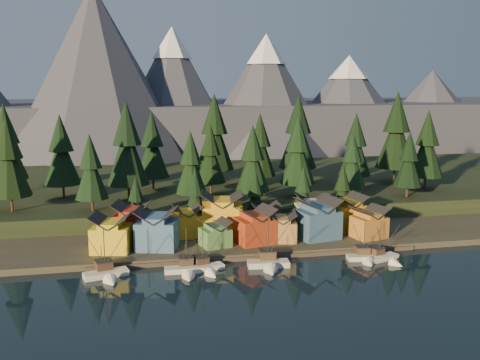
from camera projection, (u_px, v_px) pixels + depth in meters
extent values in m
plane|color=black|center=(275.00, 282.00, 112.49)|extent=(500.00, 500.00, 0.00)
cube|color=#353227|center=(238.00, 229.00, 150.93)|extent=(400.00, 50.00, 1.50)
cube|color=black|center=(212.00, 188.00, 198.73)|extent=(420.00, 100.00, 6.00)
cube|color=#4C4036|center=(257.00, 256.00, 128.31)|extent=(80.00, 4.00, 1.00)
cube|color=#4C4F61|center=(177.00, 125.00, 341.23)|extent=(560.00, 160.00, 30.00)
cone|color=#4C4F61|center=(96.00, 76.00, 269.18)|extent=(100.00, 100.00, 90.00)
cone|color=#4C4F61|center=(173.00, 93.00, 296.02)|extent=(80.00, 80.00, 72.00)
cone|color=white|center=(172.00, 43.00, 291.17)|extent=(22.40, 22.40, 17.28)
cone|color=#4C4F61|center=(266.00, 97.00, 294.67)|extent=(84.00, 84.00, 68.00)
cone|color=white|center=(266.00, 49.00, 290.08)|extent=(23.52, 23.52, 16.32)
cone|color=#4C4F61|center=(348.00, 104.00, 321.83)|extent=(92.00, 92.00, 58.00)
cone|color=white|center=(349.00, 67.00, 317.91)|extent=(25.76, 25.76, 13.92)
cone|color=#4C4F61|center=(430.00, 109.00, 342.08)|extent=(88.00, 88.00, 50.00)
cube|color=silver|center=(106.00, 275.00, 115.72)|extent=(9.98, 5.65, 1.71)
cone|color=silver|center=(112.00, 283.00, 111.18)|extent=(3.96, 3.98, 3.20)
cube|color=black|center=(106.00, 278.00, 115.84)|extent=(10.21, 5.77, 0.37)
cube|color=#463125|center=(104.00, 265.00, 116.94)|extent=(4.16, 4.01, 1.92)
cube|color=#282525|center=(104.00, 261.00, 116.75)|extent=(4.42, 4.27, 0.21)
cylinder|color=black|center=(104.00, 249.00, 115.23)|extent=(0.19, 0.19, 9.60)
cylinder|color=black|center=(101.00, 256.00, 118.39)|extent=(0.15, 0.15, 4.69)
cube|color=beige|center=(187.00, 270.00, 118.73)|extent=(9.97, 3.17, 1.57)
cone|color=beige|center=(189.00, 279.00, 113.47)|extent=(3.02, 3.45, 2.95)
cube|color=black|center=(187.00, 273.00, 118.84)|extent=(10.21, 3.22, 0.34)
cube|color=#463225|center=(186.00, 261.00, 120.22)|extent=(3.21, 3.02, 1.77)
cube|color=#282525|center=(186.00, 257.00, 120.04)|extent=(3.41, 3.22, 0.20)
cylinder|color=black|center=(186.00, 247.00, 118.40)|extent=(0.18, 0.18, 8.85)
cylinder|color=black|center=(185.00, 252.00, 121.96)|extent=(0.14, 0.14, 4.33)
cube|color=white|center=(204.00, 269.00, 119.68)|extent=(9.42, 5.09, 1.49)
cone|color=white|center=(213.00, 276.00, 115.35)|extent=(3.51, 3.71, 2.79)
cube|color=black|center=(204.00, 271.00, 119.78)|extent=(9.64, 5.19, 0.32)
cube|color=#4C3429|center=(201.00, 261.00, 120.87)|extent=(3.61, 3.48, 1.67)
cube|color=#282525|center=(201.00, 257.00, 120.71)|extent=(3.84, 3.71, 0.19)
cylinder|color=black|center=(203.00, 247.00, 119.30)|extent=(0.17, 0.17, 8.36)
cylinder|color=black|center=(198.00, 253.00, 122.28)|extent=(0.13, 0.13, 4.09)
cube|color=beige|center=(268.00, 265.00, 122.15)|extent=(9.73, 4.39, 1.84)
cone|color=beige|center=(272.00, 273.00, 117.08)|extent=(3.76, 3.55, 3.45)
cube|color=black|center=(268.00, 268.00, 122.27)|extent=(9.97, 4.47, 0.40)
cube|color=#4D3B29|center=(267.00, 255.00, 123.52)|extent=(4.01, 3.81, 2.07)
cube|color=#282525|center=(267.00, 250.00, 123.32)|extent=(4.26, 4.06, 0.23)
cylinder|color=black|center=(268.00, 239.00, 121.64)|extent=(0.21, 0.21, 10.35)
cylinder|color=black|center=(266.00, 246.00, 125.15)|extent=(0.16, 0.16, 5.06)
cube|color=beige|center=(364.00, 258.00, 126.83)|extent=(8.38, 3.89, 1.55)
cone|color=beige|center=(370.00, 265.00, 122.48)|extent=(3.22, 3.10, 2.90)
cube|color=black|center=(364.00, 261.00, 126.93)|extent=(8.58, 3.96, 0.34)
cube|color=#503B2A|center=(363.00, 250.00, 128.01)|extent=(3.43, 3.27, 1.74)
cube|color=#282525|center=(363.00, 246.00, 127.84)|extent=(3.65, 3.48, 0.19)
cylinder|color=black|center=(364.00, 237.00, 126.41)|extent=(0.17, 0.17, 8.71)
cylinder|color=black|center=(361.00, 243.00, 129.41)|extent=(0.14, 0.14, 4.26)
cube|color=silver|center=(381.00, 259.00, 126.60)|extent=(9.43, 5.66, 1.46)
cone|color=silver|center=(397.00, 265.00, 122.44)|extent=(3.63, 3.83, 2.74)
cube|color=black|center=(381.00, 261.00, 126.70)|extent=(9.65, 5.77, 0.32)
cube|color=#4C3528|center=(376.00, 251.00, 127.74)|extent=(3.68, 3.57, 1.64)
cube|color=#282525|center=(377.00, 247.00, 127.58)|extent=(3.92, 3.81, 0.18)
cylinder|color=black|center=(381.00, 239.00, 126.22)|extent=(0.16, 0.16, 8.22)
cylinder|color=black|center=(371.00, 244.00, 129.09)|extent=(0.13, 0.13, 4.02)
cube|color=gold|center=(112.00, 238.00, 128.20)|extent=(10.42, 9.55, 6.17)
cube|color=gold|center=(111.00, 224.00, 127.54)|extent=(6.43, 8.56, 1.26)
cube|color=#385C85|center=(157.00, 234.00, 130.34)|extent=(11.46, 10.70, 6.94)
cube|color=#385C85|center=(157.00, 218.00, 129.61)|extent=(7.24, 9.44, 1.35)
cube|color=#4F7F45|center=(215.00, 237.00, 132.24)|extent=(8.04, 7.72, 4.46)
cube|color=#4F7F45|center=(215.00, 227.00, 131.76)|extent=(5.09, 6.84, 0.94)
cube|color=#9D3318|center=(255.00, 231.00, 134.89)|extent=(10.46, 9.68, 6.30)
cube|color=#9D3318|center=(255.00, 216.00, 134.22)|extent=(6.51, 8.62, 1.26)
cube|color=#A7773B|center=(282.00, 231.00, 136.97)|extent=(8.55, 8.55, 5.18)
cube|color=#A7773B|center=(282.00, 219.00, 136.42)|extent=(5.33, 7.76, 1.02)
cube|color=#325577|center=(317.00, 224.00, 139.04)|extent=(11.56, 10.35, 7.37)
cube|color=#325577|center=(318.00, 208.00, 138.27)|extent=(7.12, 9.23, 1.41)
cube|color=#A96D2B|center=(368.00, 227.00, 139.78)|extent=(9.56, 8.82, 5.55)
cube|color=#A96D2B|center=(369.00, 214.00, 139.19)|extent=(6.00, 7.80, 1.14)
cube|color=#A32619|center=(133.00, 227.00, 136.87)|extent=(10.72, 9.98, 7.07)
cube|color=#A32619|center=(132.00, 211.00, 136.14)|extent=(6.71, 8.86, 1.28)
cube|color=gold|center=(187.00, 225.00, 140.74)|extent=(7.71, 7.29, 5.93)
cube|color=gold|center=(187.00, 212.00, 140.12)|extent=(4.43, 6.94, 1.03)
cube|color=gold|center=(222.00, 219.00, 142.98)|extent=(11.88, 10.54, 7.98)
cube|color=gold|center=(222.00, 202.00, 142.14)|extent=(7.12, 9.64, 1.50)
cube|color=maroon|center=(265.00, 221.00, 145.48)|extent=(8.09, 6.83, 5.43)
cube|color=maroon|center=(265.00, 210.00, 144.91)|extent=(4.63, 6.47, 1.08)
cube|color=beige|center=(312.00, 216.00, 148.97)|extent=(9.10, 8.26, 6.53)
cube|color=beige|center=(312.00, 203.00, 148.29)|extent=(5.32, 7.73, 1.18)
cube|color=orange|center=(347.00, 217.00, 147.70)|extent=(9.75, 9.31, 6.96)
cube|color=orange|center=(347.00, 202.00, 146.98)|extent=(5.92, 8.52, 1.20)
cylinder|color=#332319|center=(12.00, 203.00, 148.92)|extent=(0.70, 0.70, 4.69)
cone|color=black|center=(9.00, 167.00, 147.12)|extent=(11.46, 11.46, 16.15)
cone|color=black|center=(7.00, 137.00, 145.64)|extent=(7.81, 7.81, 11.72)
cylinder|color=#332319|center=(64.00, 191.00, 166.72)|extent=(0.70, 0.70, 4.61)
cone|color=black|center=(62.00, 159.00, 164.95)|extent=(11.27, 11.27, 15.89)
cone|color=black|center=(60.00, 132.00, 163.49)|extent=(7.69, 7.69, 11.53)
cylinder|color=#332319|center=(93.00, 204.00, 149.48)|extent=(0.70, 0.70, 3.83)
cone|color=black|center=(91.00, 175.00, 148.01)|extent=(9.37, 9.37, 13.20)
cone|color=black|center=(90.00, 151.00, 146.80)|extent=(6.39, 6.39, 9.58)
cylinder|color=#332319|center=(129.00, 192.00, 162.89)|extent=(0.70, 0.70, 5.37)
cone|color=black|center=(127.00, 154.00, 160.82)|extent=(13.12, 13.12, 18.48)
cone|color=black|center=(126.00, 122.00, 159.13)|extent=(8.94, 8.94, 13.41)
cylinder|color=#332319|center=(153.00, 183.00, 178.99)|extent=(0.70, 0.70, 4.64)
cone|color=black|center=(152.00, 154.00, 177.21)|extent=(11.34, 11.34, 15.98)
cone|color=black|center=(152.00, 129.00, 175.74)|extent=(7.73, 7.73, 11.60)
cylinder|color=#332319|center=(191.00, 199.00, 156.93)|extent=(0.70, 0.70, 3.86)
cone|color=black|center=(191.00, 171.00, 155.44)|extent=(9.44, 9.44, 13.30)
cone|color=black|center=(191.00, 147.00, 154.22)|extent=(6.44, 6.44, 9.65)
cylinder|color=#332319|center=(211.00, 188.00, 172.95)|extent=(0.70, 0.70, 4.01)
cone|color=black|center=(211.00, 161.00, 171.41)|extent=(9.79, 9.79, 13.80)
cone|color=black|center=(210.00, 139.00, 170.15)|extent=(6.68, 6.68, 10.01)
cylinder|color=#332319|center=(253.00, 197.00, 158.52)|extent=(0.70, 0.70, 4.15)
cone|color=black|center=(253.00, 167.00, 156.93)|extent=(10.14, 10.14, 14.29)
cone|color=black|center=(253.00, 142.00, 155.62)|extent=(6.91, 6.91, 10.37)
cylinder|color=#332319|center=(260.00, 181.00, 183.21)|extent=(0.70, 0.70, 4.48)
cone|color=black|center=(260.00, 153.00, 181.49)|extent=(10.95, 10.95, 15.44)
cone|color=black|center=(260.00, 130.00, 180.07)|extent=(7.47, 7.47, 11.20)
cylinder|color=#332319|center=(297.00, 190.00, 168.39)|extent=(0.70, 0.70, 4.55)
cone|color=black|center=(298.00, 159.00, 166.64)|extent=(11.13, 11.13, 15.68)
cone|color=black|center=(298.00, 133.00, 165.20)|extent=(7.59, 7.59, 11.38)
cylinder|color=#332319|center=(297.00, 174.00, 193.98)|extent=(0.70, 0.70, 5.55)
cone|color=black|center=(298.00, 141.00, 191.85)|extent=(13.57, 13.57, 19.13)
cone|color=black|center=(298.00, 114.00, 190.10)|extent=(9.25, 9.25, 13.88)
cylinder|color=#332319|center=(351.00, 192.00, 166.81)|extent=(0.70, 0.70, 3.60)
cone|color=black|center=(352.00, 168.00, 165.42)|extent=(8.81, 8.81, 12.41)
cone|color=black|center=(353.00, 147.00, 164.29)|extent=(6.01, 6.01, 9.01)
cylinder|color=#332319|center=(354.00, 181.00, 183.73)|extent=(0.70, 0.70, 4.50)
cone|color=black|center=(355.00, 153.00, 182.00)|extent=(11.00, 11.00, 15.49)
cone|color=black|center=(356.00, 129.00, 180.58)|extent=(7.50, 7.50, 11.25)
cylinder|color=#332319|center=(407.00, 191.00, 168.43)|extent=(0.70, 0.70, 3.65)
cone|color=black|center=(408.00, 166.00, 167.02)|extent=(8.92, 8.92, 12.57)
cone|color=black|center=(410.00, 146.00, 165.87)|extent=(6.08, 6.08, 9.12)
cylinder|color=#332319|center=(394.00, 175.00, 192.96)|extent=(0.70, 0.70, 5.74)
cone|color=black|center=(396.00, 140.00, 190.75)|extent=(14.03, 14.03, 19.78)
cone|color=black|center=(397.00, 112.00, 188.94)|extent=(9.57, 9.57, 14.35)
cylinder|color=#332319|center=(215.00, 176.00, 189.99)|extent=(0.70, 0.70, 5.62)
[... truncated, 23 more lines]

